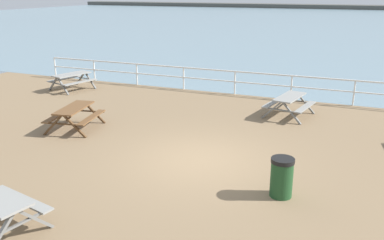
{
  "coord_description": "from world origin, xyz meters",
  "views": [
    {
      "loc": [
        3.99,
        -10.15,
        4.66
      ],
      "look_at": [
        -0.63,
        1.04,
        0.8
      ],
      "focal_mm": 38.82,
      "sensor_mm": 36.0,
      "label": 1
    }
  ],
  "objects_px": {
    "picnic_table_corner": "(72,78)",
    "picnic_table_near_right": "(74,113)",
    "picnic_table_mid_centre": "(289,101)",
    "litter_bin": "(282,177)"
  },
  "relations": [
    {
      "from": "picnic_table_corner",
      "to": "litter_bin",
      "type": "bearing_deg",
      "value": -105.17
    },
    {
      "from": "picnic_table_corner",
      "to": "picnic_table_near_right",
      "type": "bearing_deg",
      "value": -125.09
    },
    {
      "from": "picnic_table_near_right",
      "to": "litter_bin",
      "type": "relative_size",
      "value": 2.16
    },
    {
      "from": "picnic_table_mid_centre",
      "to": "picnic_table_corner",
      "type": "relative_size",
      "value": 0.95
    },
    {
      "from": "litter_bin",
      "to": "picnic_table_corner",
      "type": "bearing_deg",
      "value": 148.6
    },
    {
      "from": "picnic_table_mid_centre",
      "to": "litter_bin",
      "type": "distance_m",
      "value": 6.6
    },
    {
      "from": "picnic_table_mid_centre",
      "to": "picnic_table_corner",
      "type": "xyz_separation_m",
      "value": [
        -10.35,
        0.37,
        0.0
      ]
    },
    {
      "from": "picnic_table_mid_centre",
      "to": "litter_bin",
      "type": "xyz_separation_m",
      "value": [
        0.95,
        -6.52,
        -0.1
      ]
    },
    {
      "from": "picnic_table_near_right",
      "to": "picnic_table_corner",
      "type": "distance_m",
      "value": 6.05
    },
    {
      "from": "picnic_table_near_right",
      "to": "picnic_table_mid_centre",
      "type": "bearing_deg",
      "value": -67.34
    }
  ]
}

